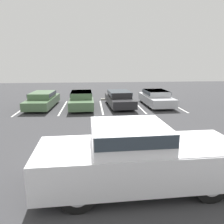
# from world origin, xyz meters

# --- Properties ---
(ground_plane) EXTENTS (60.00, 60.00, 0.00)m
(ground_plane) POSITION_xyz_m (0.00, 0.00, 0.00)
(ground_plane) COLOR #38383A
(stall_stripe_a) EXTENTS (0.12, 5.22, 0.01)m
(stall_stripe_a) POSITION_xyz_m (-5.79, 10.24, 0.00)
(stall_stripe_a) COLOR white
(stall_stripe_a) RESTS_ON ground_plane
(stall_stripe_b) EXTENTS (0.12, 5.22, 0.01)m
(stall_stripe_b) POSITION_xyz_m (-2.85, 10.24, 0.00)
(stall_stripe_b) COLOR white
(stall_stripe_b) RESTS_ON ground_plane
(stall_stripe_c) EXTENTS (0.12, 5.22, 0.01)m
(stall_stripe_c) POSITION_xyz_m (0.09, 10.24, 0.00)
(stall_stripe_c) COLOR white
(stall_stripe_c) RESTS_ON ground_plane
(stall_stripe_d) EXTENTS (0.12, 5.22, 0.01)m
(stall_stripe_d) POSITION_xyz_m (3.03, 10.24, 0.00)
(stall_stripe_d) COLOR white
(stall_stripe_d) RESTS_ON ground_plane
(stall_stripe_e) EXTENTS (0.12, 5.22, 0.01)m
(stall_stripe_e) POSITION_xyz_m (5.97, 10.24, 0.00)
(stall_stripe_e) COLOR white
(stall_stripe_e) RESTS_ON ground_plane
(pickup_truck) EXTENTS (5.63, 2.23, 1.86)m
(pickup_truck) POSITION_xyz_m (0.65, -0.89, 0.93)
(pickup_truck) COLOR silver
(pickup_truck) RESTS_ON ground_plane
(parked_sedan_a) EXTENTS (2.00, 4.67, 1.17)m
(parked_sedan_a) POSITION_xyz_m (-4.40, 10.51, 0.63)
(parked_sedan_a) COLOR #4C6B47
(parked_sedan_a) RESTS_ON ground_plane
(parked_sedan_b) EXTENTS (1.85, 4.53, 1.22)m
(parked_sedan_b) POSITION_xyz_m (-1.43, 10.15, 0.65)
(parked_sedan_b) COLOR #4C6B47
(parked_sedan_b) RESTS_ON ground_plane
(parked_sedan_c) EXTENTS (2.00, 4.62, 1.21)m
(parked_sedan_c) POSITION_xyz_m (1.51, 10.36, 0.65)
(parked_sedan_c) COLOR #232326
(parked_sedan_c) RESTS_ON ground_plane
(parked_sedan_d) EXTENTS (1.95, 4.46, 1.20)m
(parked_sedan_d) POSITION_xyz_m (4.48, 10.45, 0.64)
(parked_sedan_d) COLOR #B7BABF
(parked_sedan_d) RESTS_ON ground_plane
(wheel_stop_curb) EXTENTS (1.84, 0.20, 0.14)m
(wheel_stop_curb) POSITION_xyz_m (1.10, 13.24, 0.07)
(wheel_stop_curb) COLOR #B7B2A8
(wheel_stop_curb) RESTS_ON ground_plane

